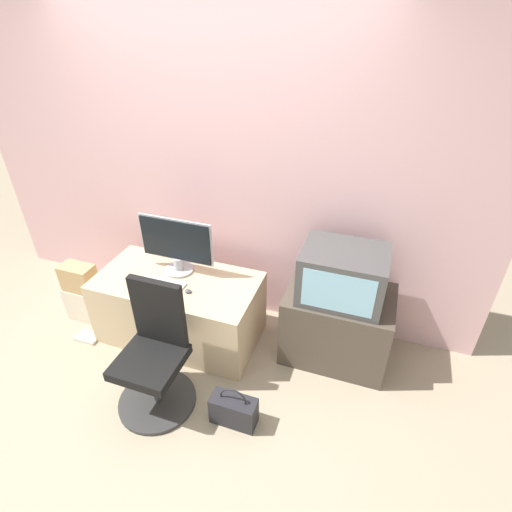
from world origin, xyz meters
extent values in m
plane|color=tan|center=(0.00, 0.00, 0.00)|extent=(12.00, 12.00, 0.00)
cube|color=beige|center=(0.00, 1.32, 1.30)|extent=(4.40, 0.05, 2.60)
cube|color=#CCB289|center=(-0.12, 0.77, 0.28)|extent=(1.29, 0.66, 0.57)
cube|color=#4C4238|center=(1.13, 0.98, 0.30)|extent=(0.79, 0.55, 0.59)
cylinder|color=#B2B2B7|center=(-0.16, 0.89, 0.58)|extent=(0.23, 0.23, 0.02)
cylinder|color=#B2B2B7|center=(-0.16, 0.89, 0.64)|extent=(0.08, 0.08, 0.10)
cube|color=#B2B2B7|center=(-0.16, 0.90, 0.86)|extent=(0.61, 0.01, 0.36)
cube|color=black|center=(-0.16, 0.89, 0.86)|extent=(0.59, 0.02, 0.34)
cube|color=silver|center=(-0.19, 0.68, 0.58)|extent=(0.35, 0.13, 0.01)
ellipsoid|color=#4C4C51|center=(0.04, 0.66, 0.58)|extent=(0.05, 0.04, 0.03)
cube|color=#474747|center=(1.13, 0.96, 0.79)|extent=(0.59, 0.45, 0.39)
cube|color=#8CC6E5|center=(1.13, 0.74, 0.79)|extent=(0.48, 0.01, 0.30)
cylinder|color=#333333|center=(0.03, 0.09, 0.01)|extent=(0.54, 0.54, 0.03)
cylinder|color=#4C4C51|center=(0.03, 0.09, 0.20)|extent=(0.05, 0.05, 0.34)
cube|color=black|center=(0.03, 0.09, 0.41)|extent=(0.42, 0.42, 0.07)
cube|color=black|center=(0.03, 0.27, 0.69)|extent=(0.37, 0.05, 0.50)
cube|color=beige|center=(-1.02, 0.68, 0.16)|extent=(0.33, 0.18, 0.32)
cube|color=tan|center=(-1.02, 0.68, 0.44)|extent=(0.28, 0.16, 0.23)
cube|color=#232328|center=(0.61, 0.13, 0.11)|extent=(0.31, 0.14, 0.22)
torus|color=#232328|center=(0.61, 0.13, 0.23)|extent=(0.18, 0.01, 0.18)
cube|color=beige|center=(-0.86, 0.46, 0.01)|extent=(0.20, 0.13, 0.02)
camera|label=1|loc=(1.30, -1.41, 2.43)|focal=28.00mm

